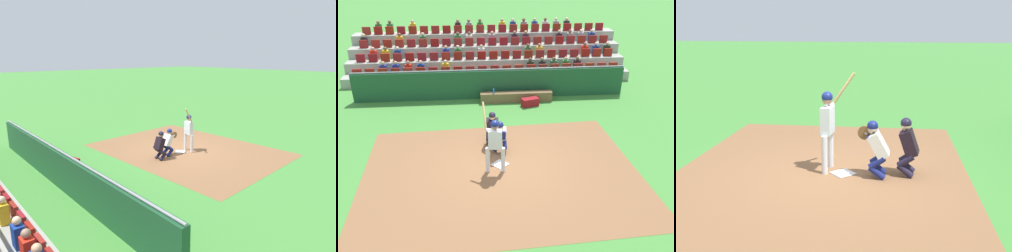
# 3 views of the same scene
# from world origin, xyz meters

# --- Properties ---
(ground_plane) EXTENTS (160.00, 160.00, 0.00)m
(ground_plane) POSITION_xyz_m (0.00, 0.00, 0.00)
(ground_plane) COLOR #428837
(infield_dirt_patch) EXTENTS (8.95, 6.90, 0.01)m
(infield_dirt_patch) POSITION_xyz_m (0.00, 0.50, 0.00)
(infield_dirt_patch) COLOR brown
(infield_dirt_patch) RESTS_ON ground_plane
(home_plate_marker) EXTENTS (0.62, 0.62, 0.02)m
(home_plate_marker) POSITION_xyz_m (0.00, 0.00, 0.02)
(home_plate_marker) COLOR white
(home_plate_marker) RESTS_ON infield_dirt_patch
(batter_at_plate) EXTENTS (0.67, 0.71, 2.20)m
(batter_at_plate) POSITION_xyz_m (0.18, 0.37, 1.12)
(batter_at_plate) COLOR silver
(batter_at_plate) RESTS_ON ground_plane
(catcher_crouching) EXTENTS (0.46, 0.71, 1.26)m
(catcher_crouching) POSITION_xyz_m (-0.04, -0.72, 0.71)
(catcher_crouching) COLOR navy
(catcher_crouching) RESTS_ON ground_plane
(home_plate_umpire) EXTENTS (0.49, 0.49, 1.30)m
(home_plate_umpire) POSITION_xyz_m (0.16, -1.39, 0.71)
(home_plate_umpire) COLOR #1E192F
(home_plate_umpire) RESTS_ON ground_plane
(dugout_wall) EXTENTS (12.42, 0.24, 1.39)m
(dugout_wall) POSITION_xyz_m (0.00, -5.83, 0.67)
(dugout_wall) COLOR #1B4B2B
(dugout_wall) RESTS_ON ground_plane
(dugout_bench) EXTENTS (3.25, 0.40, 0.44)m
(dugout_bench) POSITION_xyz_m (-1.13, -5.28, 0.22)
(dugout_bench) COLOR brown
(dugout_bench) RESTS_ON ground_plane
(water_bottle_on_bench) EXTENTS (0.07, 0.07, 0.21)m
(water_bottle_on_bench) POSITION_xyz_m (-0.10, -5.22, 0.55)
(water_bottle_on_bench) COLOR blue
(water_bottle_on_bench) RESTS_ON dugout_bench
(equipment_duffel_bag) EXTENTS (0.81, 0.56, 0.35)m
(equipment_duffel_bag) POSITION_xyz_m (-1.68, -4.72, 0.18)
(equipment_duffel_bag) COLOR maroon
(equipment_duffel_bag) RESTS_ON ground_plane
(bleacher_stand) EXTENTS (14.66, 3.79, 2.68)m
(bleacher_stand) POSITION_xyz_m (-0.01, -9.89, 0.78)
(bleacher_stand) COLOR #999B8F
(bleacher_stand) RESTS_ON ground_plane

